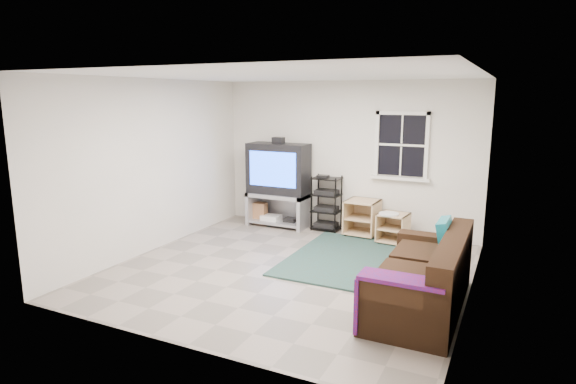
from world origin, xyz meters
The scene contains 8 objects.
room centered at (0.95, 2.27, 1.48)m, with size 4.60×4.62×4.60m.
tv_unit centered at (-1.18, 2.00, 0.89)m, with size 1.10×0.55×1.62m.
av_rack centered at (-0.29, 2.10, 0.42)m, with size 0.49×0.35×0.97m.
side_table_left centered at (0.40, 2.06, 0.33)m, with size 0.54×0.54×0.62m.
side_table_right centered at (0.98, 1.83, 0.29)m, with size 0.49×0.49×0.52m.
sofa centered at (1.87, -0.43, 0.32)m, with size 0.89×2.01×0.92m.
shag_rug centered at (0.60, 0.75, 0.01)m, with size 1.64×2.25×0.03m, color #301F15.
paper_bag centered at (-1.58, 1.97, 0.20)m, with size 0.28×0.18×0.39m, color #A16F48.
Camera 1 is at (2.70, -5.65, 2.34)m, focal length 30.00 mm.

